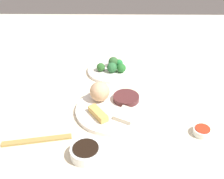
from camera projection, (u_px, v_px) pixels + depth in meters
name	position (u px, v px, depth m)	size (l,w,h in m)	color
tabletop	(113.00, 114.00, 1.05)	(2.20, 2.20, 0.02)	beige
main_plate	(113.00, 109.00, 1.04)	(0.28, 0.28, 0.02)	white
rice_scoop	(100.00, 91.00, 1.06)	(0.08, 0.08, 0.08)	tan
spring_roll	(98.00, 114.00, 0.99)	(0.09, 0.03, 0.02)	#D8A852
crab_rangoon_wonton	(127.00, 115.00, 0.99)	(0.08, 0.07, 0.02)	beige
stir_fry_heap	(126.00, 98.00, 1.07)	(0.10, 0.10, 0.02)	#4E2425
broccoli_plate	(111.00, 71.00, 1.28)	(0.21, 0.21, 0.01)	white
broccoli_floret_0	(101.00, 67.00, 1.26)	(0.04, 0.04, 0.04)	#2A5C26
broccoli_floret_1	(121.00, 68.00, 1.25)	(0.04, 0.04, 0.04)	#246A2A
broccoli_floret_2	(112.00, 68.00, 1.25)	(0.05, 0.05, 0.05)	#286334
broccoli_floret_3	(113.00, 62.00, 1.29)	(0.05, 0.05, 0.05)	#2E5D2E
broccoli_floret_5	(119.00, 63.00, 1.29)	(0.04, 0.04, 0.04)	#1F7231
soy_sauce_bowl	(86.00, 152.00, 0.85)	(0.10, 0.10, 0.03)	white
soy_sauce_bowl_liquid	(86.00, 148.00, 0.84)	(0.08, 0.08, 0.00)	black
sauce_ramekin_sweet_and_sour	(202.00, 132.00, 0.93)	(0.06, 0.06, 0.02)	white
sauce_ramekin_sweet_and_sour_liquid	(203.00, 129.00, 0.93)	(0.05, 0.05, 0.00)	red
chopsticks_pair	(37.00, 140.00, 0.91)	(0.22, 0.02, 0.01)	#A08343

